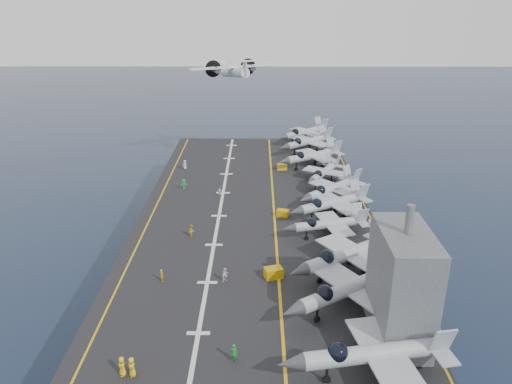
{
  "coord_description": "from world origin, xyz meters",
  "views": [
    {
      "loc": [
        0.38,
        -73.67,
        44.3
      ],
      "look_at": [
        0.0,
        4.0,
        13.0
      ],
      "focal_mm": 35.0,
      "sensor_mm": 36.0,
      "label": 1
    }
  ],
  "objects_px": {
    "island_superstructure": "(403,273)",
    "fighter_jet_0": "(375,352)",
    "tow_cart_a": "(273,273)",
    "transport_plane": "(234,72)"
  },
  "relations": [
    {
      "from": "island_superstructure",
      "to": "fighter_jet_0",
      "type": "distance_m",
      "value": 8.66
    },
    {
      "from": "island_superstructure",
      "to": "tow_cart_a",
      "type": "relative_size",
      "value": 5.8
    },
    {
      "from": "fighter_jet_0",
      "to": "tow_cart_a",
      "type": "distance_m",
      "value": 19.81
    },
    {
      "from": "island_superstructure",
      "to": "fighter_jet_0",
      "type": "relative_size",
      "value": 0.83
    },
    {
      "from": "fighter_jet_0",
      "to": "island_superstructure",
      "type": "bearing_deg",
      "value": 59.18
    },
    {
      "from": "tow_cart_a",
      "to": "transport_plane",
      "type": "bearing_deg",
      "value": 96.29
    },
    {
      "from": "fighter_jet_0",
      "to": "transport_plane",
      "type": "xyz_separation_m",
      "value": [
        -16.96,
        90.49,
        12.07
      ]
    },
    {
      "from": "island_superstructure",
      "to": "tow_cart_a",
      "type": "distance_m",
      "value": 18.28
    },
    {
      "from": "island_superstructure",
      "to": "tow_cart_a",
      "type": "xyz_separation_m",
      "value": [
        -12.66,
        11.28,
        -6.83
      ]
    },
    {
      "from": "fighter_jet_0",
      "to": "tow_cart_a",
      "type": "relative_size",
      "value": 6.98
    }
  ]
}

